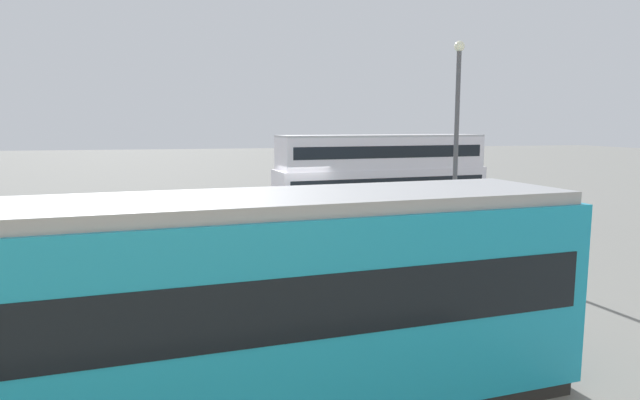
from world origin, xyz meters
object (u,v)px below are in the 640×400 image
tram_yellow (159,312)px  street_lamp (457,132)px  pedestrian_near_railing (230,214)px  pedestrian_crossing (320,220)px  info_sign (29,222)px  double_decker_bus (381,172)px

tram_yellow → street_lamp: (-9.51, -9.38, 2.46)m
pedestrian_near_railing → pedestrian_crossing: bearing=139.0°
tram_yellow → info_sign: 11.04m
double_decker_bus → street_lamp: 9.64m
double_decker_bus → info_sign: size_ratio=5.09×
double_decker_bus → tram_yellow: bearing=61.5°
double_decker_bus → info_sign: (14.54, 8.60, -0.51)m
double_decker_bus → pedestrian_near_railing: size_ratio=7.00×
double_decker_bus → info_sign: bearing=30.6°
info_sign → street_lamp: bearing=176.9°
pedestrian_near_railing → pedestrian_crossing: pedestrian_crossing is taller
tram_yellow → pedestrian_near_railing: 14.00m
double_decker_bus → street_lamp: size_ratio=1.57×
info_sign → street_lamp: (-13.87, 0.76, 2.71)m
pedestrian_near_railing → street_lamp: size_ratio=0.22×
double_decker_bus → pedestrian_near_railing: double_decker_bus is taller
double_decker_bus → info_sign: 16.90m
pedestrian_near_railing → info_sign: info_sign is taller
info_sign → street_lamp: size_ratio=0.31×
pedestrian_near_railing → tram_yellow: bearing=81.7°
info_sign → street_lamp: street_lamp is taller
info_sign → pedestrian_crossing: bearing=-173.7°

